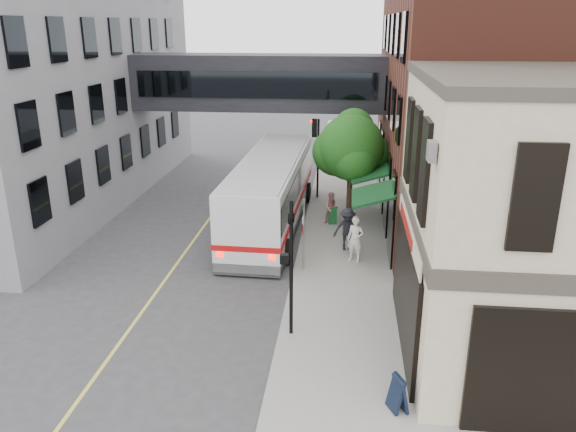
% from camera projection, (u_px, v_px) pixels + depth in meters
% --- Properties ---
extents(ground, '(120.00, 120.00, 0.00)m').
position_uv_depth(ground, '(271.00, 372.00, 16.39)').
color(ground, '#38383A').
rests_on(ground, ground).
extents(sidewalk_main, '(4.00, 60.00, 0.15)m').
position_uv_depth(sidewalk_main, '(345.00, 216.00, 29.32)').
color(sidewalk_main, gray).
rests_on(sidewalk_main, ground).
extents(brick_building, '(13.76, 18.00, 14.00)m').
position_uv_depth(brick_building, '(514.00, 81.00, 27.20)').
color(brick_building, '#57261B').
rests_on(brick_building, ground).
extents(opposite_building, '(14.00, 24.00, 14.00)m').
position_uv_depth(opposite_building, '(3.00, 74.00, 30.84)').
color(opposite_building, slate).
rests_on(opposite_building, ground).
extents(skyway_bridge, '(14.00, 3.18, 3.00)m').
position_uv_depth(skyway_bridge, '(260.00, 82.00, 31.48)').
color(skyway_bridge, black).
rests_on(skyway_bridge, ground).
extents(traffic_signal_near, '(0.44, 0.22, 4.60)m').
position_uv_depth(traffic_signal_near, '(290.00, 252.00, 17.26)').
color(traffic_signal_near, black).
rests_on(traffic_signal_near, sidewalk_main).
extents(traffic_signal_far, '(0.53, 0.28, 4.50)m').
position_uv_depth(traffic_signal_far, '(316.00, 142.00, 31.25)').
color(traffic_signal_far, black).
rests_on(traffic_signal_far, sidewalk_main).
extents(street_sign_pole, '(0.08, 0.75, 3.00)m').
position_uv_depth(street_sign_pole, '(304.00, 228.00, 22.30)').
color(street_sign_pole, gray).
rests_on(street_sign_pole, sidewalk_main).
extents(street_tree, '(3.80, 3.20, 5.60)m').
position_uv_depth(street_tree, '(351.00, 147.00, 27.31)').
color(street_tree, '#382619').
rests_on(street_tree, sidewalk_main).
extents(lane_marking, '(0.12, 40.00, 0.01)m').
position_uv_depth(lane_marking, '(194.00, 240.00, 26.29)').
color(lane_marking, '#D8CC4C').
rests_on(lane_marking, ground).
extents(bus, '(3.34, 12.72, 3.40)m').
position_uv_depth(bus, '(271.00, 189.00, 27.64)').
color(bus, white).
rests_on(bus, ground).
extents(pedestrian_a, '(0.82, 0.67, 1.94)m').
position_uv_depth(pedestrian_a, '(355.00, 239.00, 23.36)').
color(pedestrian_a, white).
rests_on(pedestrian_a, sidewalk_main).
extents(pedestrian_b, '(0.84, 0.69, 1.60)m').
position_uv_depth(pedestrian_b, '(332.00, 208.00, 27.85)').
color(pedestrian_b, tan).
rests_on(pedestrian_b, sidewalk_main).
extents(pedestrian_c, '(1.33, 0.89, 1.91)m').
position_uv_depth(pedestrian_c, '(347.00, 229.00, 24.54)').
color(pedestrian_c, black).
rests_on(pedestrian_c, sidewalk_main).
extents(newspaper_box, '(0.43, 0.39, 0.81)m').
position_uv_depth(newspaper_box, '(333.00, 216.00, 27.94)').
color(newspaper_box, '#135724').
rests_on(newspaper_box, sidewalk_main).
extents(sandwich_board, '(0.55, 0.64, 0.98)m').
position_uv_depth(sandwich_board, '(398.00, 394.00, 14.42)').
color(sandwich_board, black).
rests_on(sandwich_board, sidewalk_main).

